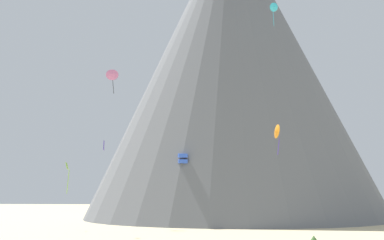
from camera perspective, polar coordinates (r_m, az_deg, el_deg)
name	(u,v)px	position (r m, az deg, el deg)	size (l,w,h in m)	color
rock_massif	(230,77)	(99.04, 4.79, 5.42)	(67.26, 67.26, 68.94)	slate
kite_lime_low	(67,171)	(69.41, -15.41, -6.26)	(0.65, 0.71, 4.57)	#8CD133
kite_blue_low	(183,159)	(72.81, -1.17, -4.87)	(1.73, 1.77, 5.21)	blue
kite_cyan_high	(274,7)	(83.81, 10.28, 13.76)	(1.70, 1.26, 4.20)	#33BCDB
kite_indigo_low	(104,146)	(60.06, -11.03, -3.18)	(0.21, 0.65, 1.32)	#5138B2
kite_orange_low	(276,131)	(51.71, 10.51, -1.43)	(0.95, 1.67, 3.48)	orange
kite_pink_mid	(112,75)	(80.79, -10.01, 5.65)	(2.35, 1.46, 4.52)	pink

